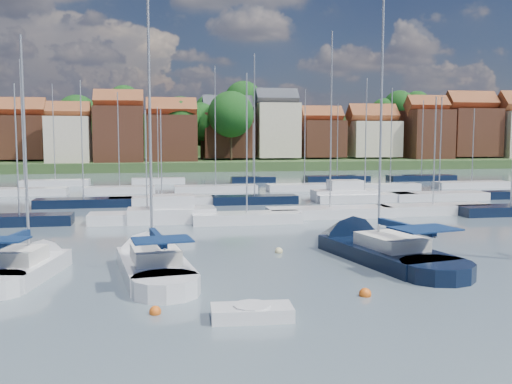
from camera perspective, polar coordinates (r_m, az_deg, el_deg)
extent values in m
plane|color=#414F59|center=(66.91, -4.39, -0.35)|extent=(260.00, 260.00, 0.00)
cube|color=silver|center=(30.83, -21.98, -7.48)|extent=(3.65, 6.36, 1.20)
cone|color=silver|center=(34.20, -19.48, -6.11)|extent=(3.03, 3.35, 2.49)
cube|color=silver|center=(30.26, -22.36, -5.90)|extent=(2.21, 2.79, 0.70)
cylinder|color=#B2B2B7|center=(30.45, -22.10, 4.02)|extent=(0.14, 0.14, 11.07)
cylinder|color=#B2B2B7|center=(29.36, -23.08, -4.58)|extent=(0.77, 3.27, 0.10)
cube|color=#0E2248|center=(29.33, -23.10, -4.29)|extent=(0.93, 3.15, 0.35)
cube|color=#0E2248|center=(28.35, -24.01, -4.36)|extent=(2.38, 1.89, 0.08)
cube|color=silver|center=(29.44, -10.16, -7.76)|extent=(4.09, 7.79, 1.20)
cone|color=silver|center=(33.94, -11.25, -5.98)|extent=(3.56, 4.00, 3.10)
cylinder|color=silver|center=(25.88, -9.01, -9.63)|extent=(3.49, 3.49, 1.20)
cube|color=silver|center=(28.74, -10.05, -6.15)|extent=(2.57, 3.36, 0.70)
cylinder|color=#B2B2B7|center=(29.16, -10.57, 6.92)|extent=(0.14, 0.14, 13.76)
cylinder|color=#B2B2B7|center=(27.57, -9.78, -4.85)|extent=(0.67, 4.10, 0.10)
cube|color=#0E2248|center=(27.54, -9.79, -4.54)|extent=(0.84, 3.92, 0.35)
cube|color=#0E2248|center=(26.21, -9.37, -4.73)|extent=(2.86, 2.20, 0.08)
cube|color=black|center=(33.18, 12.71, -6.27)|extent=(5.45, 9.42, 1.20)
cone|color=black|center=(37.76, 7.90, -4.73)|extent=(4.50, 4.97, 3.69)
cylinder|color=black|center=(29.76, 17.62, -7.80)|extent=(4.37, 4.37, 1.20)
cube|color=silver|center=(32.51, 13.37, -4.83)|extent=(3.29, 4.14, 0.70)
cylinder|color=#B2B2B7|center=(33.05, 12.44, 9.34)|extent=(0.14, 0.14, 16.76)
cylinder|color=#B2B2B7|center=(31.39, 14.70, -3.66)|extent=(1.12, 4.83, 0.10)
cube|color=#0E2248|center=(31.37, 14.71, -3.39)|extent=(1.27, 4.63, 0.35)
cube|color=#0E2248|center=(30.10, 16.54, -3.53)|extent=(3.53, 2.82, 0.08)
cube|color=silver|center=(22.40, -0.42, -12.08)|extent=(3.22, 1.65, 0.62)
cylinder|color=silver|center=(22.35, -0.42, -11.66)|extent=(1.45, 1.45, 0.39)
sphere|color=#D85914|center=(23.43, -10.04, -11.93)|extent=(0.48, 0.48, 0.48)
sphere|color=#D85914|center=(26.62, -7.87, -9.73)|extent=(0.43, 0.43, 0.43)
sphere|color=#D85914|center=(25.95, 10.85, -10.19)|extent=(0.54, 0.54, 0.54)
sphere|color=beige|center=(34.49, 2.29, -6.11)|extent=(0.47, 0.47, 0.47)
cube|color=black|center=(48.37, -22.56, -2.70)|extent=(8.01, 2.24, 1.00)
cylinder|color=#B2B2B7|center=(47.92, -22.82, 3.92)|extent=(0.12, 0.12, 10.16)
cube|color=silver|center=(46.89, -10.82, -2.61)|extent=(9.22, 2.58, 1.00)
cylinder|color=#B2B2B7|center=(46.45, -10.93, 3.00)|extent=(0.12, 0.12, 8.18)
cube|color=silver|center=(45.89, -0.92, -2.69)|extent=(8.78, 2.46, 1.00)
cylinder|color=#B2B2B7|center=(45.40, -0.93, 4.86)|extent=(0.12, 0.12, 11.06)
cube|color=silver|center=(49.62, 7.40, -2.10)|extent=(10.79, 3.02, 1.00)
cylinder|color=#B2B2B7|center=(49.18, 7.52, 7.10)|extent=(0.12, 0.12, 14.87)
cube|color=silver|center=(53.67, 17.26, -1.72)|extent=(10.13, 2.84, 1.00)
cylinder|color=#B2B2B7|center=(53.27, 17.43, 3.94)|extent=(0.12, 0.12, 9.59)
cube|color=black|center=(55.34, 24.10, -1.75)|extent=(9.52, 2.67, 1.00)
cube|color=silver|center=(46.68, -8.42, -2.42)|extent=(7.00, 2.60, 1.40)
cube|color=silver|center=(46.54, -8.44, -1.08)|extent=(3.50, 2.20, 1.30)
cube|color=black|center=(58.64, -16.84, -1.10)|extent=(9.30, 2.60, 1.00)
cylinder|color=#B2B2B7|center=(58.25, -17.02, 5.01)|extent=(0.12, 0.12, 11.48)
cube|color=silver|center=(58.60, -9.39, -0.93)|extent=(10.40, 2.91, 1.00)
cylinder|color=#B2B2B7|center=(58.24, -9.47, 3.85)|extent=(0.12, 0.12, 8.77)
cube|color=black|center=(58.75, -0.16, -0.84)|extent=(8.80, 2.46, 1.00)
cylinder|color=#B2B2B7|center=(58.37, -0.16, 6.66)|extent=(0.12, 0.12, 14.33)
cube|color=silver|center=(61.81, 10.81, -0.61)|extent=(10.73, 3.00, 1.00)
cylinder|color=#B2B2B7|center=(61.44, 10.93, 5.49)|extent=(0.12, 0.12, 12.14)
cube|color=silver|center=(65.12, 17.81, -0.47)|extent=(10.48, 2.93, 1.00)
cylinder|color=#B2B2B7|center=(64.78, 17.97, 4.50)|extent=(0.12, 0.12, 10.28)
cube|color=silver|center=(61.92, 8.86, -0.43)|extent=(7.00, 2.60, 1.40)
cube|color=silver|center=(61.81, 8.88, 0.59)|extent=(3.50, 2.20, 1.30)
cube|color=silver|center=(72.32, -22.12, -0.02)|extent=(9.71, 2.72, 1.00)
cylinder|color=#B2B2B7|center=(72.02, -22.36, 6.27)|extent=(0.12, 0.12, 14.88)
cube|color=silver|center=(71.15, -13.47, 0.15)|extent=(8.49, 2.38, 1.00)
cylinder|color=#B2B2B7|center=(70.84, -13.59, 5.12)|extent=(0.12, 0.12, 11.31)
cube|color=silver|center=(70.69, -4.06, 0.26)|extent=(10.16, 2.85, 1.00)
cylinder|color=#B2B2B7|center=(70.38, -4.10, 6.59)|extent=(0.12, 0.12, 14.59)
cube|color=silver|center=(72.88, 4.86, 0.42)|extent=(9.53, 2.67, 1.00)
cylinder|color=#B2B2B7|center=(72.57, 4.91, 5.50)|extent=(0.12, 0.12, 11.91)
cube|color=silver|center=(75.18, 13.26, 0.45)|extent=(7.62, 2.13, 1.00)
cylinder|color=#B2B2B7|center=(74.88, 13.37, 5.46)|extent=(0.12, 0.12, 12.13)
cube|color=silver|center=(81.65, 20.75, 0.64)|extent=(10.17, 2.85, 1.00)
cylinder|color=#B2B2B7|center=(81.38, 20.89, 4.40)|extent=(0.12, 0.12, 9.73)
cube|color=silver|center=(84.14, -19.42, 0.82)|extent=(9.24, 2.59, 1.00)
cylinder|color=#B2B2B7|center=(83.87, -19.58, 5.65)|extent=(0.12, 0.12, 13.17)
cube|color=silver|center=(83.77, -9.72, 1.05)|extent=(7.57, 2.12, 1.00)
cylinder|color=#B2B2B7|center=(83.51, -9.79, 4.89)|extent=(0.12, 0.12, 10.24)
cube|color=black|center=(85.18, -0.29, 1.21)|extent=(6.58, 1.84, 1.00)
cylinder|color=#B2B2B7|center=(84.95, -0.29, 4.24)|extent=(0.12, 0.12, 8.01)
cube|color=black|center=(88.28, 8.10, 1.31)|extent=(9.92, 2.78, 1.00)
cylinder|color=#B2B2B7|center=(88.03, 8.16, 5.18)|extent=(0.12, 0.12, 10.92)
cube|color=black|center=(92.39, 16.19, 1.33)|extent=(10.55, 2.95, 1.00)
cylinder|color=#B2B2B7|center=(92.14, 16.30, 5.22)|extent=(0.12, 0.12, 11.51)
cube|color=#314A25|center=(143.51, -7.48, 2.98)|extent=(200.00, 70.00, 3.00)
cube|color=#314A25|center=(168.34, -7.90, 4.97)|extent=(200.00, 60.00, 14.00)
cube|color=brown|center=(126.90, -22.51, 5.07)|extent=(10.37, 9.97, 8.73)
cube|color=brown|center=(127.00, -22.61, 7.61)|extent=(10.57, 5.13, 5.13)
cube|color=beige|center=(116.33, -18.16, 4.96)|extent=(8.09, 8.80, 8.96)
cube|color=brown|center=(116.41, -18.24, 7.65)|extent=(8.25, 4.00, 4.00)
cube|color=brown|center=(116.33, -13.50, 5.58)|extent=(9.36, 10.17, 10.97)
cube|color=brown|center=(116.52, -13.58, 8.84)|extent=(9.54, 4.63, 4.63)
cube|color=brown|center=(117.91, -8.42, 5.30)|extent=(9.90, 8.56, 9.42)
cube|color=brown|center=(118.02, -8.46, 8.18)|extent=(10.10, 4.90, 4.90)
cube|color=brown|center=(123.85, -2.85, 5.67)|extent=(10.59, 8.93, 9.49)
cube|color=#383A42|center=(123.99, -2.86, 8.46)|extent=(10.80, 5.24, 5.24)
cube|color=beige|center=(124.81, 2.07, 6.17)|extent=(9.01, 8.61, 11.65)
cube|color=#383A42|center=(125.05, 2.08, 9.34)|extent=(9.19, 4.46, 4.46)
cube|color=brown|center=(128.58, 6.53, 5.31)|extent=(9.10, 9.34, 8.00)
cube|color=brown|center=(128.64, 6.56, 7.59)|extent=(9.28, 4.50, 4.50)
cube|color=beige|center=(132.05, 11.51, 5.21)|extent=(10.86, 9.59, 7.88)
cube|color=brown|center=(132.12, 11.55, 7.50)|extent=(11.07, 5.37, 5.37)
cube|color=brown|center=(134.44, 16.64, 5.50)|extent=(9.18, 9.96, 10.97)
cube|color=brown|center=(134.60, 16.72, 8.31)|extent=(9.36, 4.54, 4.54)
cube|color=brown|center=(141.05, 20.58, 5.58)|extent=(11.39, 9.67, 10.76)
cube|color=brown|center=(141.24, 20.68, 8.33)|extent=(11.62, 5.64, 5.64)
cylinder|color=#382619|center=(155.25, 14.06, 6.10)|extent=(0.50, 0.50, 4.47)
sphere|color=#194B17|center=(155.42, 14.12, 8.33)|extent=(8.18, 8.18, 8.18)
cylinder|color=#382619|center=(122.59, -5.42, 4.19)|extent=(0.50, 0.50, 4.46)
sphere|color=#194B17|center=(122.58, -5.44, 7.02)|extent=(8.15, 8.15, 8.15)
cylinder|color=#382619|center=(141.58, -1.25, 6.34)|extent=(0.50, 0.50, 5.15)
sphere|color=#194B17|center=(141.83, -1.26, 9.16)|extent=(9.41, 9.41, 9.41)
cylinder|color=#382619|center=(142.69, -12.98, 6.23)|extent=(0.50, 0.50, 4.56)
sphere|color=#194B17|center=(142.89, -13.04, 8.72)|extent=(8.34, 8.34, 8.34)
cylinder|color=#382619|center=(132.53, -17.37, 4.22)|extent=(0.50, 0.50, 5.15)
sphere|color=#194B17|center=(132.56, -17.46, 7.24)|extent=(9.42, 9.42, 9.42)
cylinder|color=#382619|center=(137.31, -23.72, 5.12)|extent=(0.50, 0.50, 3.42)
sphere|color=#194B17|center=(137.38, -23.80, 7.06)|extent=(6.26, 6.26, 6.26)
cylinder|color=#382619|center=(132.53, -1.28, 4.18)|extent=(0.50, 0.50, 3.77)
sphere|color=#194B17|center=(132.49, -1.28, 6.39)|extent=(6.89, 6.89, 6.89)
cylinder|color=#382619|center=(118.22, -2.51, 4.34)|extent=(0.50, 0.50, 5.21)
sphere|color=#194B17|center=(118.26, -2.53, 7.77)|extent=(9.53, 9.53, 9.53)
cylinder|color=#382619|center=(145.10, 18.12, 3.88)|extent=(0.50, 0.50, 2.97)
sphere|color=#194B17|center=(145.04, 18.17, 5.47)|extent=(5.44, 5.44, 5.44)
cylinder|color=#382619|center=(120.12, -7.53, 4.23)|extent=(0.50, 0.50, 4.84)
sphere|color=#194B17|center=(120.13, -7.57, 7.36)|extent=(8.85, 8.85, 8.85)
cylinder|color=#382619|center=(153.81, 12.63, 6.00)|extent=(0.50, 0.50, 3.72)
sphere|color=#194B17|center=(153.93, 12.67, 7.88)|extent=(6.80, 6.80, 6.80)
cylinder|color=#382619|center=(134.80, 16.67, 4.03)|extent=(0.50, 0.50, 4.05)
sphere|color=#194B17|center=(134.77, 16.74, 6.36)|extent=(7.40, 7.40, 7.40)
cylinder|color=#382619|center=(140.14, -4.64, 6.06)|extent=(0.50, 0.50, 3.93)
sphere|color=#194B17|center=(140.27, -4.66, 8.24)|extent=(7.19, 7.19, 7.19)
cylinder|color=#382619|center=(131.80, 6.32, 4.15)|extent=(0.50, 0.50, 3.82)
sphere|color=#194B17|center=(131.76, 6.35, 6.41)|extent=(6.99, 6.99, 6.99)
cylinder|color=#382619|center=(119.87, -15.33, 3.75)|extent=(0.50, 0.50, 3.48)
sphere|color=#194B17|center=(119.82, -15.39, 6.01)|extent=(6.37, 6.37, 6.37)
cylinder|color=#382619|center=(144.12, 16.34, 3.92)|extent=(0.50, 0.50, 2.99)
sphere|color=#194B17|center=(144.07, 16.39, 5.53)|extent=(5.46, 5.46, 5.46)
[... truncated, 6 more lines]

